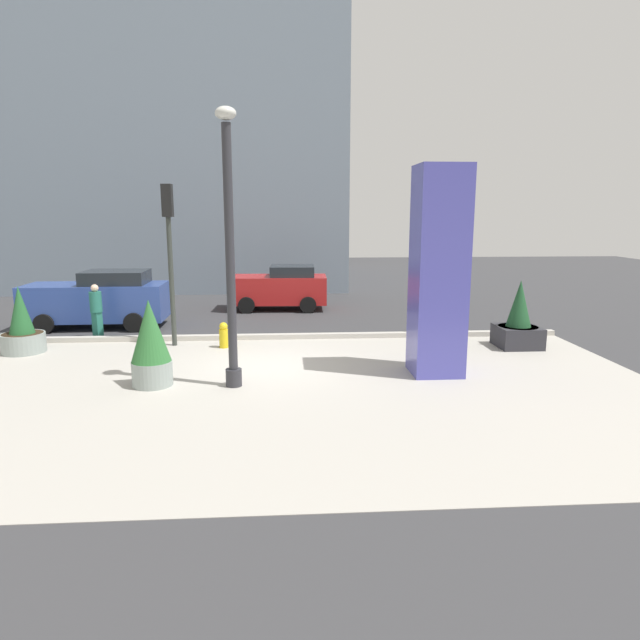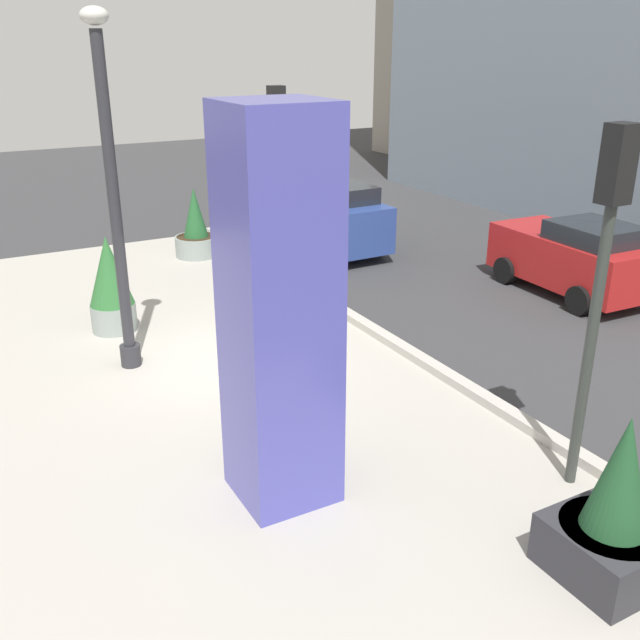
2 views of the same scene
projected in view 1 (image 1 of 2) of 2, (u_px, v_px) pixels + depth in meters
The scene contains 15 objects.
ground_plane at pixel (270, 333), 17.86m from camera, with size 60.00×60.00×0.00m, color #38383A.
plaza_pavement at pixel (264, 392), 11.98m from camera, with size 18.00×10.00×0.02m, color #ADA89E.
curb_strip at pixel (269, 337), 16.98m from camera, with size 18.00×0.24×0.16m, color #B7B2A8.
lamp_post at pixel (230, 257), 11.85m from camera, with size 0.44×0.44×5.97m.
art_pillar_blue at pixel (438, 272), 12.95m from camera, with size 1.17×1.17×4.91m, color #4C4CAD.
potted_plant_near_left at pixel (22, 329), 15.25m from camera, with size 1.16×1.16×1.87m.
potted_plant_near_right at pixel (518, 322), 15.87m from camera, with size 1.18×1.18×1.95m.
potted_plant_mid_plaza at pixel (151, 344), 12.26m from camera, with size 0.89×0.89×1.96m.
fire_hydrant at pixel (224, 335), 15.85m from camera, with size 0.36×0.26×0.75m.
traffic_light_far_side at pixel (462, 236), 16.31m from camera, with size 0.28×0.42×4.65m.
traffic_light_corner at pixel (169, 239), 15.60m from camera, with size 0.28×0.42×4.61m.
car_intersection at pixel (280, 288), 22.08m from camera, with size 3.89×2.06×1.76m.
car_far_lane at pixel (99, 299), 18.59m from camera, with size 4.58×2.03×1.92m.
pedestrian_crossing at pixel (96, 309), 16.94m from camera, with size 0.51×0.51×1.69m.
office_block_flanking at pixel (9, 51), 31.81m from camera, with size 11.88×10.01×26.00m, color #9E9384.
Camera 1 is at (0.46, -13.52, 3.84)m, focal length 31.02 mm.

